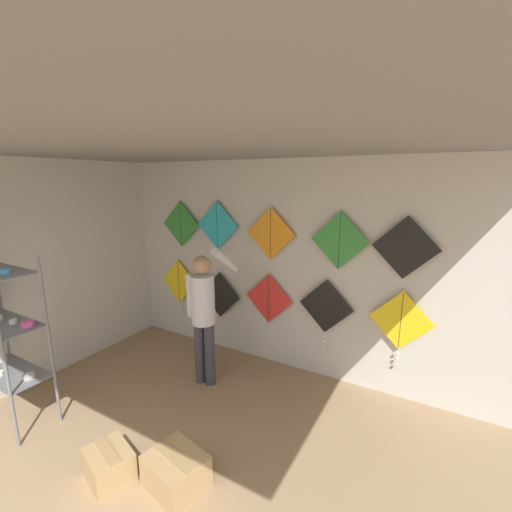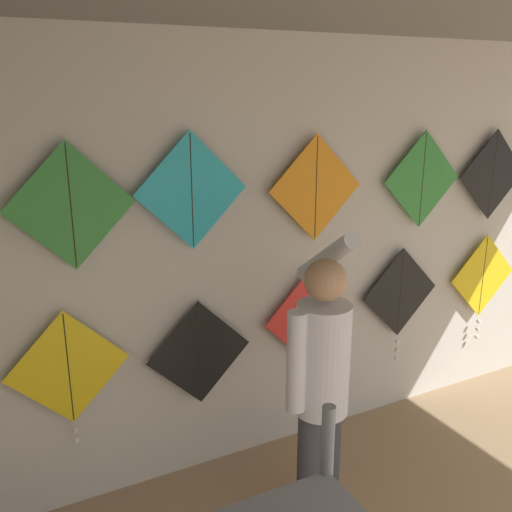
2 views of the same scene
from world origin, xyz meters
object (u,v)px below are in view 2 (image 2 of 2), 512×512
Objects in this scene: kite_1 at (200,353)px; kite_4 at (482,280)px; kite_7 at (316,188)px; kite_8 at (422,180)px; kite_6 at (192,191)px; kite_3 at (400,296)px; kite_5 at (71,206)px; kite_2 at (309,317)px; kite_0 at (69,371)px; kite_9 at (493,175)px; shopkeeper at (320,378)px.

kite_1 is 0.77× the size of kite_4.
kite_7 is 0.91m from kite_8.
kite_1 is at bearing 180.00° from kite_8.
kite_6 is 0.86m from kite_7.
kite_3 is 1.30× the size of kite_5.
kite_7 reaches higher than kite_2.
kite_5 reaches higher than kite_0.
kite_1 is 1.00× the size of kite_9.
kite_3 is (2.42, -0.00, 0.03)m from kite_0.
kite_8 is at bearing 0.00° from kite_7.
kite_3 reaches higher than kite_2.
shopkeeper is at bearing -65.57° from kite_6.
shopkeeper is at bearing -158.61° from kite_9.
kite_0 is 0.80m from kite_1.
kite_9 is at bearing 178.59° from kite_4.
shopkeeper is 1.83m from kite_8.
shopkeeper is 2.54× the size of kite_7.
kite_9 is (2.12, 0.83, 0.82)m from shopkeeper.
kite_2 is 1.68m from kite_4.
kite_2 is at bearing 180.00° from kite_7.
kite_5 is at bearing 0.26° from kite_0.
kite_3 is 1.21m from kite_9.
shopkeeper reaches higher than kite_4.
shopkeeper is 2.54× the size of kite_5.
kite_7 is (0.48, 0.83, 0.85)m from shopkeeper.
kite_6 is (0.78, 0.00, 0.97)m from kite_0.
shopkeeper reaches higher than kite_2.
kite_9 is at bearing 0.00° from kite_5.
kite_5 reaches higher than kite_1.
kite_9 is (3.27, 0.00, 0.89)m from kite_0.
kite_3 is 1.00× the size of kite_4.
kite_0 is 1.20× the size of kite_9.
kite_2 is 1.87m from kite_9.
kite_1 is at bearing 180.00° from kite_9.
kite_9 is (2.47, 0.00, 0.96)m from kite_1.
kite_9 is at bearing 14.60° from shopkeeper.
shopkeeper reaches higher than kite_3.
shopkeeper is 1.28m from kite_7.
shopkeeper is 1.42m from kite_0.
kite_0 is 3.30m from kite_4.
kite_6 is (0.68, 0.00, 0.03)m from kite_5.
kite_3 is 1.30× the size of kite_7.
kite_0 is 1.62m from kite_2.
kite_5 is at bearing 135.14° from shopkeeper.
kite_1 is 2.01m from kite_8.
kite_9 reaches higher than kite_3.
kite_8 is at bearing 0.00° from kite_1.
kite_7 is at bearing 0.02° from kite_0.
shopkeeper is 1.60m from kite_5.
kite_1 is 1.00× the size of kite_8.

